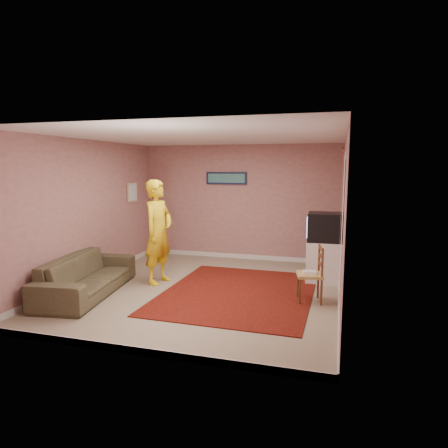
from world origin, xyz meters
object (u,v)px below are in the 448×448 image
(tv_cabinet, at_px, (323,261))
(chair_b, at_px, (310,268))
(crt_tv, at_px, (324,227))
(sofa, at_px, (87,275))
(chair_a, at_px, (324,246))
(person, at_px, (158,232))

(tv_cabinet, xyz_separation_m, chair_b, (-0.17, -1.19, 0.16))
(crt_tv, xyz_separation_m, sofa, (-3.74, -1.83, -0.70))
(chair_b, bearing_deg, chair_a, 163.99)
(tv_cabinet, distance_m, person, 3.07)
(crt_tv, distance_m, chair_b, 1.29)
(tv_cabinet, height_order, chair_b, chair_b)
(tv_cabinet, relative_size, person, 0.41)
(sofa, distance_m, person, 1.42)
(tv_cabinet, height_order, crt_tv, crt_tv)
(chair_a, bearing_deg, sofa, -165.49)
(chair_b, distance_m, person, 2.77)
(chair_b, xyz_separation_m, sofa, (-3.58, -0.64, -0.22))
(crt_tv, bearing_deg, tv_cabinet, -0.00)
(tv_cabinet, height_order, sofa, tv_cabinet)
(chair_a, height_order, person, person)
(sofa, relative_size, person, 1.17)
(crt_tv, height_order, chair_a, crt_tv)
(tv_cabinet, xyz_separation_m, sofa, (-3.75, -1.83, -0.06))
(chair_b, bearing_deg, sofa, -90.92)
(crt_tv, relative_size, chair_a, 1.16)
(tv_cabinet, xyz_separation_m, crt_tv, (-0.01, -0.00, 0.64))
(crt_tv, height_order, sofa, crt_tv)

